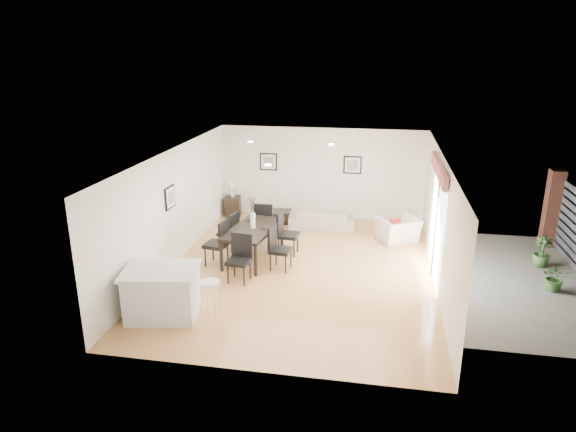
% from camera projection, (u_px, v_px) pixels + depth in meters
% --- Properties ---
extents(ground, '(8.00, 8.00, 0.00)m').
position_uv_depth(ground, '(300.00, 270.00, 11.83)').
color(ground, tan).
rests_on(ground, ground).
extents(wall_back, '(6.00, 0.04, 2.70)m').
position_uv_depth(wall_back, '(322.00, 174.00, 15.16)').
color(wall_back, white).
rests_on(wall_back, ground).
extents(wall_front, '(6.00, 0.04, 2.70)m').
position_uv_depth(wall_front, '(259.00, 295.00, 7.68)').
color(wall_front, white).
rests_on(wall_front, ground).
extents(wall_left, '(0.04, 8.00, 2.70)m').
position_uv_depth(wall_left, '(173.00, 207.00, 11.93)').
color(wall_left, white).
rests_on(wall_left, ground).
extents(wall_right, '(0.04, 8.00, 2.70)m').
position_uv_depth(wall_right, '(440.00, 222.00, 10.90)').
color(wall_right, white).
rests_on(wall_right, ground).
extents(ceiling, '(6.00, 8.00, 0.02)m').
position_uv_depth(ceiling, '(301.00, 155.00, 11.00)').
color(ceiling, white).
rests_on(ceiling, wall_back).
extents(sofa, '(1.88, 0.85, 0.54)m').
position_uv_depth(sofa, '(322.00, 219.00, 14.52)').
color(sofa, gray).
rests_on(sofa, ground).
extents(armchair, '(1.28, 1.24, 0.64)m').
position_uv_depth(armchair, '(398.00, 230.00, 13.50)').
color(armchair, beige).
rests_on(armchair, ground).
extents(courtyard_plant_a, '(0.60, 0.54, 0.60)m').
position_uv_depth(courtyard_plant_a, '(556.00, 277.00, 10.74)').
color(courtyard_plant_a, '#375C27').
rests_on(courtyard_plant_a, ground).
extents(courtyard_plant_b, '(0.44, 0.44, 0.72)m').
position_uv_depth(courtyard_plant_b, '(542.00, 252.00, 11.94)').
color(courtyard_plant_b, '#375C27').
rests_on(courtyard_plant_b, ground).
extents(dining_table, '(1.22, 2.04, 0.80)m').
position_uv_depth(dining_table, '(253.00, 231.00, 12.23)').
color(dining_table, black).
rests_on(dining_table, ground).
extents(dining_chair_wnear, '(0.57, 0.57, 1.11)m').
position_uv_depth(dining_chair_wnear, '(220.00, 240.00, 11.92)').
color(dining_chair_wnear, black).
rests_on(dining_chair_wnear, ground).
extents(dining_chair_wfar, '(0.52, 0.52, 0.99)m').
position_uv_depth(dining_chair_wfar, '(231.00, 229.00, 12.84)').
color(dining_chair_wfar, black).
rests_on(dining_chair_wfar, ground).
extents(dining_chair_enear, '(0.54, 0.54, 1.04)m').
position_uv_depth(dining_chair_enear, '(277.00, 245.00, 11.72)').
color(dining_chair_enear, black).
rests_on(dining_chair_enear, ground).
extents(dining_chair_efar, '(0.52, 0.52, 1.09)m').
position_uv_depth(dining_chair_efar, '(285.00, 230.00, 12.61)').
color(dining_chair_efar, black).
rests_on(dining_chair_efar, ground).
extents(dining_chair_head, '(0.52, 0.52, 1.06)m').
position_uv_depth(dining_chair_head, '(240.00, 255.00, 11.16)').
color(dining_chair_head, black).
rests_on(dining_chair_head, ground).
extents(dining_chair_foot, '(0.50, 0.50, 1.07)m').
position_uv_depth(dining_chair_foot, '(264.00, 220.00, 13.39)').
color(dining_chair_foot, black).
rests_on(dining_chair_foot, ground).
extents(vase, '(0.84, 1.37, 0.77)m').
position_uv_depth(vase, '(253.00, 214.00, 12.10)').
color(vase, white).
rests_on(vase, dining_table).
extents(coffee_table, '(0.96, 0.66, 0.35)m').
position_uv_depth(coffee_table, '(277.00, 216.00, 15.04)').
color(coffee_table, black).
rests_on(coffee_table, ground).
extents(side_table, '(0.52, 0.52, 0.60)m').
position_uv_depth(side_table, '(233.00, 206.00, 15.61)').
color(side_table, black).
rests_on(side_table, ground).
extents(table_lamp, '(0.23, 0.23, 0.45)m').
position_uv_depth(table_lamp, '(232.00, 187.00, 15.43)').
color(table_lamp, white).
rests_on(table_lamp, side_table).
extents(cushion, '(0.28, 0.21, 0.27)m').
position_uv_depth(cushion, '(395.00, 224.00, 13.38)').
color(cushion, '#AE2716').
rests_on(cushion, armchair).
extents(kitchen_island, '(1.54, 1.28, 0.96)m').
position_uv_depth(kitchen_island, '(162.00, 292.00, 9.66)').
color(kitchen_island, silver).
rests_on(kitchen_island, ground).
extents(bar_stool, '(0.37, 0.37, 0.80)m').
position_uv_depth(bar_stool, '(210.00, 287.00, 9.44)').
color(bar_stool, white).
rests_on(bar_stool, ground).
extents(framed_print_back_left, '(0.52, 0.04, 0.52)m').
position_uv_depth(framed_print_back_left, '(268.00, 162.00, 15.31)').
color(framed_print_back_left, black).
rests_on(framed_print_back_left, wall_back).
extents(framed_print_back_right, '(0.52, 0.04, 0.52)m').
position_uv_depth(framed_print_back_right, '(353.00, 165.00, 14.88)').
color(framed_print_back_right, black).
rests_on(framed_print_back_right, wall_back).
extents(framed_print_left_wall, '(0.04, 0.52, 0.52)m').
position_uv_depth(framed_print_left_wall, '(170.00, 197.00, 11.64)').
color(framed_print_left_wall, black).
rests_on(framed_print_left_wall, wall_left).
extents(sliding_door, '(0.12, 2.70, 2.57)m').
position_uv_depth(sliding_door, '(437.00, 204.00, 11.09)').
color(sliding_door, white).
rests_on(sliding_door, wall_right).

